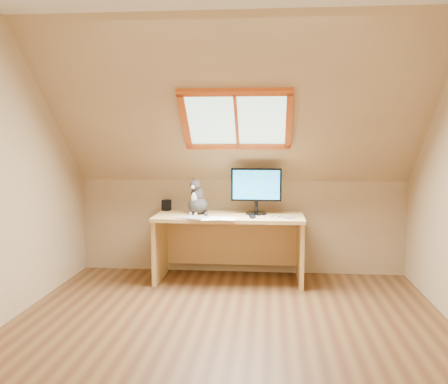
# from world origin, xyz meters

# --- Properties ---
(ground) EXTENTS (3.50, 3.50, 0.00)m
(ground) POSITION_xyz_m (0.00, 0.00, 0.00)
(ground) COLOR brown
(ground) RESTS_ON ground
(room_shell) EXTENTS (3.52, 3.52, 2.41)m
(room_shell) POSITION_xyz_m (0.00, -0.09, 1.43)
(room_shell) COLOR tan
(room_shell) RESTS_ON ground
(desk) EXTENTS (1.49, 0.65, 0.68)m
(desk) POSITION_xyz_m (-0.09, 1.45, 0.47)
(desk) COLOR tan
(desk) RESTS_ON ground
(monitor) EXTENTS (0.51, 0.22, 0.47)m
(monitor) POSITION_xyz_m (0.18, 1.44, 0.95)
(monitor) COLOR black
(monitor) RESTS_ON desk
(cat) EXTENTS (0.28, 0.31, 0.38)m
(cat) POSITION_xyz_m (-0.42, 1.42, 0.82)
(cat) COLOR #433E3C
(cat) RESTS_ON desk
(desk_speaker) EXTENTS (0.10, 0.10, 0.11)m
(desk_speaker) POSITION_xyz_m (-0.79, 1.63, 0.74)
(desk_speaker) COLOR black
(desk_speaker) RESTS_ON desk
(graphics_tablet) EXTENTS (0.31, 0.27, 0.01)m
(graphics_tablet) POSITION_xyz_m (-0.43, 1.14, 0.69)
(graphics_tablet) COLOR #B2B2B7
(graphics_tablet) RESTS_ON desk
(mouse) EXTENTS (0.10, 0.13, 0.03)m
(mouse) POSITION_xyz_m (0.15, 1.18, 0.70)
(mouse) COLOR black
(mouse) RESTS_ON desk
(papers) EXTENTS (0.33, 0.27, 0.00)m
(papers) POSITION_xyz_m (-0.14, 1.12, 0.68)
(papers) COLOR white
(papers) RESTS_ON desk
(cables) EXTENTS (0.51, 0.26, 0.01)m
(cables) POSITION_xyz_m (0.34, 1.26, 0.69)
(cables) COLOR silver
(cables) RESTS_ON desk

